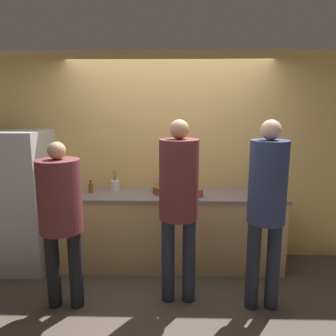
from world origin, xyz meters
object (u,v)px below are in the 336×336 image
object	(u,v)px
person_right	(267,200)
bottle_amber	(91,188)
refrigerator	(19,200)
person_left	(60,209)
person_center	(179,194)
fruit_bowl	(169,189)
bottle_green	(76,192)
utensil_crock	(115,185)
cup_red	(200,193)

from	to	relation	value
person_right	bottle_amber	xyz separation A→B (m)	(-1.87, 0.88, -0.12)
refrigerator	person_left	distance (m)	1.17
person_center	fruit_bowl	world-z (taller)	person_center
refrigerator	person_left	bearing A→B (deg)	-45.99
fruit_bowl	bottle_green	xyz separation A→B (m)	(-1.06, -0.23, 0.02)
person_left	utensil_crock	xyz separation A→B (m)	(0.33, 1.02, -0.02)
person_right	cup_red	distance (m)	0.93
utensil_crock	fruit_bowl	bearing A→B (deg)	-8.12
refrigerator	person_right	distance (m)	2.85
bottle_green	bottle_amber	bearing A→B (deg)	60.37
utensil_crock	person_right	bearing A→B (deg)	-31.91
utensil_crock	cup_red	size ratio (longest dim) A/B	2.92
fruit_bowl	cup_red	xyz separation A→B (m)	(0.36, -0.18, -0.00)
person_left	bottle_amber	world-z (taller)	person_left
bottle_green	cup_red	size ratio (longest dim) A/B	1.99
refrigerator	fruit_bowl	size ratio (longest dim) A/B	4.41
person_right	bottle_green	xyz separation A→B (m)	(-1.99, 0.67, -0.12)
person_left	fruit_bowl	distance (m)	1.36
person_center	person_right	size ratio (longest dim) A/B	1.00
utensil_crock	cup_red	distance (m)	1.07
bottle_amber	fruit_bowl	bearing A→B (deg)	1.32
person_left	bottle_amber	bearing A→B (deg)	86.69
utensil_crock	person_left	bearing A→B (deg)	-107.69
fruit_bowl	cup_red	size ratio (longest dim) A/B	4.45
bottle_amber	cup_red	world-z (taller)	bottle_amber
person_left	cup_red	bearing A→B (deg)	28.81
person_left	bottle_green	distance (m)	0.69
person_center	person_left	bearing A→B (deg)	-173.58
person_left	bottle_amber	xyz separation A→B (m)	(0.05, 0.90, -0.03)
fruit_bowl	bottle_amber	distance (m)	0.94
person_center	cup_red	xyz separation A→B (m)	(0.25, 0.62, -0.16)
utensil_crock	cup_red	bearing A→B (deg)	-14.89
person_right	bottle_amber	distance (m)	2.07
refrigerator	cup_red	xyz separation A→B (m)	(2.16, -0.08, 0.12)
bottle_amber	cup_red	bearing A→B (deg)	-6.88
fruit_bowl	utensil_crock	world-z (taller)	utensil_crock
refrigerator	utensil_crock	bearing A→B (deg)	9.56
person_left	bottle_green	xyz separation A→B (m)	(-0.07, 0.69, -0.02)
person_left	person_center	size ratio (longest dim) A/B	0.89
utensil_crock	bottle_amber	xyz separation A→B (m)	(-0.27, -0.12, -0.01)
utensil_crock	bottle_green	world-z (taller)	utensil_crock
person_right	utensil_crock	xyz separation A→B (m)	(-1.60, 0.99, -0.12)
person_left	fruit_bowl	bearing A→B (deg)	42.98
utensil_crock	cup_red	world-z (taller)	utensil_crock
person_left	bottle_green	bearing A→B (deg)	95.66
person_left	utensil_crock	world-z (taller)	person_left
refrigerator	bottle_green	world-z (taller)	refrigerator
bottle_green	fruit_bowl	bearing A→B (deg)	12.44
bottle_amber	utensil_crock	bearing A→B (deg)	23.18
refrigerator	bottle_amber	xyz separation A→B (m)	(0.85, 0.07, 0.14)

